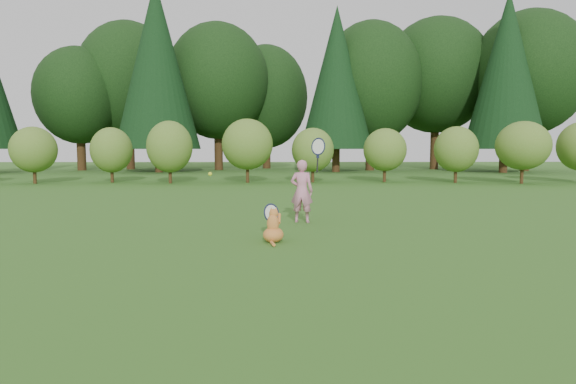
{
  "coord_description": "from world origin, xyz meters",
  "views": [
    {
      "loc": [
        0.02,
        -7.72,
        1.45
      ],
      "look_at": [
        0.2,
        0.8,
        0.7
      ],
      "focal_mm": 30.0,
      "sensor_mm": 36.0,
      "label": 1
    }
  ],
  "objects": [
    {
      "name": "woodland_backdrop",
      "position": [
        0.0,
        23.0,
        7.5
      ],
      "size": [
        48.0,
        10.0,
        15.0
      ],
      "primitive_type": null,
      "color": "black",
      "rests_on": "ground"
    },
    {
      "name": "shrub_row",
      "position": [
        0.0,
        13.0,
        1.4
      ],
      "size": [
        28.0,
        3.0,
        2.8
      ],
      "primitive_type": null,
      "color": "#576C21",
      "rests_on": "ground"
    },
    {
      "name": "ground",
      "position": [
        0.0,
        0.0,
        0.0
      ],
      "size": [
        100.0,
        100.0,
        0.0
      ],
      "primitive_type": "plane",
      "color": "#265718",
      "rests_on": "ground"
    },
    {
      "name": "tennis_ball",
      "position": [
        -1.31,
        1.71,
        0.98
      ],
      "size": [
        0.08,
        0.08,
        0.08
      ],
      "color": "yellow",
      "rests_on": "ground"
    },
    {
      "name": "child",
      "position": [
        0.51,
        1.83,
        0.66
      ],
      "size": [
        0.72,
        0.47,
        1.88
      ],
      "rotation": [
        0.0,
        0.0,
        2.91
      ],
      "color": "#CF7C99",
      "rests_on": "ground"
    },
    {
      "name": "cat",
      "position": [
        -0.05,
        -0.21,
        0.28
      ],
      "size": [
        0.49,
        0.78,
        0.74
      ],
      "rotation": [
        0.0,
        0.0,
        -0.28
      ],
      "color": "#C86F26",
      "rests_on": "ground"
    }
  ]
}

